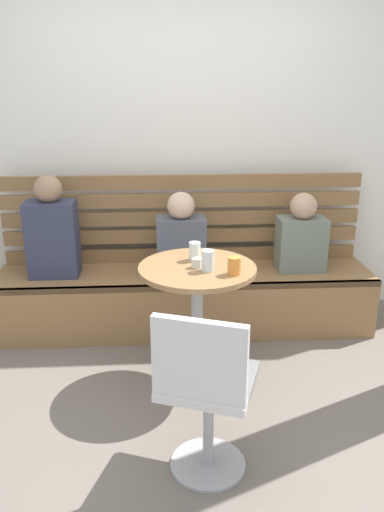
# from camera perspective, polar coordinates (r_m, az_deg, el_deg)

# --- Properties ---
(ground) EXTENTS (8.00, 8.00, 0.00)m
(ground) POSITION_cam_1_polar(r_m,az_deg,el_deg) (2.79, 0.43, -19.33)
(ground) COLOR #70665B
(back_wall) EXTENTS (5.20, 0.10, 2.90)m
(back_wall) POSITION_cam_1_polar(r_m,az_deg,el_deg) (3.84, -1.25, 14.82)
(back_wall) COLOR white
(back_wall) RESTS_ON ground
(booth_bench) EXTENTS (2.70, 0.52, 0.44)m
(booth_bench) POSITION_cam_1_polar(r_m,az_deg,el_deg) (3.71, -0.83, -5.01)
(booth_bench) COLOR olive
(booth_bench) RESTS_ON ground
(booth_backrest) EXTENTS (2.65, 0.04, 0.66)m
(booth_backrest) POSITION_cam_1_polar(r_m,az_deg,el_deg) (3.75, -1.05, 4.28)
(booth_backrest) COLOR olive
(booth_backrest) RESTS_ON booth_bench
(cafe_table) EXTENTS (0.68, 0.68, 0.74)m
(cafe_table) POSITION_cam_1_polar(r_m,az_deg,el_deg) (2.96, 0.59, -5.20)
(cafe_table) COLOR #ADADB2
(cafe_table) RESTS_ON ground
(white_chair) EXTENTS (0.51, 0.51, 0.85)m
(white_chair) POSITION_cam_1_polar(r_m,az_deg,el_deg) (2.28, 1.52, -14.89)
(white_chair) COLOR #ADADB2
(white_chair) RESTS_ON ground
(person_adult) EXTENTS (0.34, 0.22, 0.71)m
(person_adult) POSITION_cam_1_polar(r_m,az_deg,el_deg) (3.61, -15.59, 2.66)
(person_adult) COLOR #333851
(person_adult) RESTS_ON booth_bench
(person_child_left) EXTENTS (0.34, 0.22, 0.59)m
(person_child_left) POSITION_cam_1_polar(r_m,az_deg,el_deg) (3.51, -1.24, 1.93)
(person_child_left) COLOR #4C515B
(person_child_left) RESTS_ON booth_bench
(person_child_middle) EXTENTS (0.34, 0.22, 0.57)m
(person_child_middle) POSITION_cam_1_polar(r_m,az_deg,el_deg) (3.69, 12.29, 2.14)
(person_child_middle) COLOR slate
(person_child_middle) RESTS_ON booth_bench
(cup_glass_tall) EXTENTS (0.07, 0.07, 0.12)m
(cup_glass_tall) POSITION_cam_1_polar(r_m,az_deg,el_deg) (2.79, 1.81, -0.53)
(cup_glass_tall) COLOR silver
(cup_glass_tall) RESTS_ON cafe_table
(cup_tumbler_orange) EXTENTS (0.07, 0.07, 0.10)m
(cup_tumbler_orange) POSITION_cam_1_polar(r_m,az_deg,el_deg) (2.75, 4.81, -1.12)
(cup_tumbler_orange) COLOR orange
(cup_tumbler_orange) RESTS_ON cafe_table
(cup_espresso_small) EXTENTS (0.06, 0.06, 0.05)m
(cup_espresso_small) POSITION_cam_1_polar(r_m,az_deg,el_deg) (2.85, 0.54, -0.80)
(cup_espresso_small) COLOR silver
(cup_espresso_small) RESTS_ON cafe_table
(cup_water_clear) EXTENTS (0.07, 0.07, 0.11)m
(cup_water_clear) POSITION_cam_1_polar(r_m,az_deg,el_deg) (2.96, 0.31, 0.54)
(cup_water_clear) COLOR white
(cup_water_clear) RESTS_ON cafe_table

